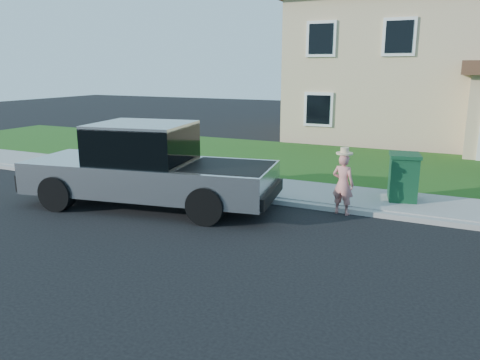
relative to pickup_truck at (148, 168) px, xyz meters
The scene contains 8 objects.
ground 3.73m from the pickup_truck, 22.50° to the right, with size 80.00×80.00×0.00m, color black.
curb 4.67m from the pickup_truck, 19.40° to the left, with size 40.00×0.20×0.12m, color gray.
sidewalk 5.14m from the pickup_truck, 31.24° to the left, with size 40.00×2.00×0.15m, color gray.
lawn 8.38m from the pickup_truck, 58.74° to the left, with size 40.00×7.00×0.10m, color #254D16.
house 15.86m from the pickup_truck, 72.82° to the left, with size 14.00×11.30×6.85m.
pickup_truck is the anchor object (origin of this frame).
woman 4.75m from the pickup_truck, 16.98° to the left, with size 0.59×0.45×1.60m.
trash_bin 6.36m from the pickup_truck, 25.57° to the left, with size 0.87×0.96×1.18m.
Camera 1 is at (3.58, -7.90, 3.38)m, focal length 35.00 mm.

